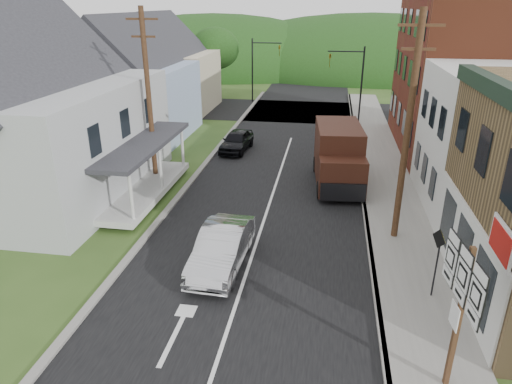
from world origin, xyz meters
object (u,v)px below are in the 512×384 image
at_px(silver_sedan, 222,248).
at_px(dark_sedan, 237,141).
at_px(delivery_van, 338,156).
at_px(route_sign_cluster, 460,299).
at_px(warning_sign, 438,254).

bearing_deg(silver_sedan, dark_sedan, 101.31).
height_order(silver_sedan, delivery_van, delivery_van).
relative_size(delivery_van, route_sign_cluster, 1.47).
bearing_deg(route_sign_cluster, dark_sedan, 109.75).
distance_m(silver_sedan, warning_sign, 7.41).
distance_m(dark_sedan, warning_sign, 17.90).
bearing_deg(dark_sedan, warning_sign, -52.13).
bearing_deg(warning_sign, route_sign_cluster, -118.76).
xyz_separation_m(route_sign_cluster, warning_sign, (0.40, 3.90, -1.00)).
height_order(route_sign_cluster, warning_sign, route_sign_cluster).
relative_size(silver_sedan, delivery_van, 0.79).
bearing_deg(route_sign_cluster, warning_sign, 77.99).
bearing_deg(silver_sedan, warning_sign, -4.99).
distance_m(delivery_van, route_sign_cluster, 14.16).
relative_size(silver_sedan, route_sign_cluster, 1.15).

